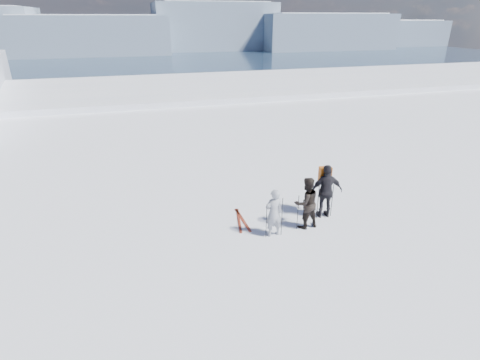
{
  "coord_description": "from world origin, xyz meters",
  "views": [
    {
      "loc": [
        -4.95,
        -7.73,
        6.63
      ],
      "look_at": [
        -1.85,
        3.0,
        1.75
      ],
      "focal_mm": 28.0,
      "sensor_mm": 36.0,
      "label": 1
    }
  ],
  "objects_px": {
    "skier_dark": "(306,203)",
    "skis_loose": "(241,220)",
    "skier_grey": "(274,213)",
    "skier_pack": "(326,191)"
  },
  "relations": [
    {
      "from": "skier_dark",
      "to": "skis_loose",
      "type": "distance_m",
      "value": 2.4
    },
    {
      "from": "skier_grey",
      "to": "skier_dark",
      "type": "bearing_deg",
      "value": -177.37
    },
    {
      "from": "skier_dark",
      "to": "skis_loose",
      "type": "xyz_separation_m",
      "value": [
        -1.99,
        1.0,
        -0.9
      ]
    },
    {
      "from": "skis_loose",
      "to": "skier_pack",
      "type": "bearing_deg",
      "value": -10.14
    },
    {
      "from": "skier_grey",
      "to": "skier_dark",
      "type": "xyz_separation_m",
      "value": [
        1.24,
        0.21,
        0.08
      ]
    },
    {
      "from": "skier_dark",
      "to": "skis_loose",
      "type": "height_order",
      "value": "skier_dark"
    },
    {
      "from": "skis_loose",
      "to": "skier_grey",
      "type": "bearing_deg",
      "value": -58.48
    },
    {
      "from": "skier_pack",
      "to": "skis_loose",
      "type": "bearing_deg",
      "value": -2.57
    },
    {
      "from": "skier_grey",
      "to": "skier_pack",
      "type": "height_order",
      "value": "skier_pack"
    },
    {
      "from": "skier_dark",
      "to": "skier_pack",
      "type": "distance_m",
      "value": 1.1
    }
  ]
}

